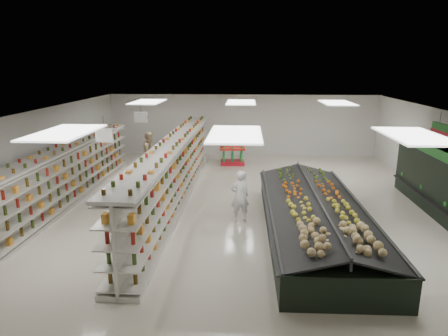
# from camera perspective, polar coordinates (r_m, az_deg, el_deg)

# --- Properties ---
(floor) EXTENTS (16.00, 16.00, 0.00)m
(floor) POSITION_cam_1_polar(r_m,az_deg,el_deg) (13.84, 2.04, -5.32)
(floor) COLOR beige
(floor) RESTS_ON ground
(ceiling) EXTENTS (14.00, 16.00, 0.02)m
(ceiling) POSITION_cam_1_polar(r_m,az_deg,el_deg) (13.10, 2.17, 7.96)
(ceiling) COLOR white
(ceiling) RESTS_ON wall_back
(wall_back) EXTENTS (14.00, 0.02, 3.20)m
(wall_back) POSITION_cam_1_polar(r_m,az_deg,el_deg) (21.24, 2.59, 6.13)
(wall_back) COLOR silver
(wall_back) RESTS_ON floor
(wall_front) EXTENTS (14.00, 0.02, 3.20)m
(wall_front) POSITION_cam_1_polar(r_m,az_deg,el_deg) (5.90, 0.28, -17.14)
(wall_front) COLOR silver
(wall_front) RESTS_ON floor
(wall_left) EXTENTS (0.02, 16.00, 3.20)m
(wall_left) POSITION_cam_1_polar(r_m,az_deg,el_deg) (15.22, -25.28, 1.38)
(wall_left) COLOR silver
(wall_left) RESTS_ON floor
(aisle_sign_near) EXTENTS (0.52, 0.06, 0.75)m
(aisle_sign_near) POSITION_cam_1_polar(r_m,az_deg,el_deg) (11.90, -16.75, 4.50)
(aisle_sign_near) COLOR white
(aisle_sign_near) RESTS_ON ceiling
(aisle_sign_far) EXTENTS (0.52, 0.06, 0.75)m
(aisle_sign_far) POSITION_cam_1_polar(r_m,az_deg,el_deg) (15.67, -11.82, 7.10)
(aisle_sign_far) COLOR white
(aisle_sign_far) RESTS_ON ceiling
(gondola_left) EXTENTS (0.99, 11.32, 1.96)m
(gondola_left) POSITION_cam_1_polar(r_m,az_deg,el_deg) (14.71, -22.06, -1.52)
(gondola_left) COLOR silver
(gondola_left) RESTS_ON floor
(gondola_center) EXTENTS (1.08, 12.53, 2.17)m
(gondola_center) POSITION_cam_1_polar(r_m,az_deg,el_deg) (14.01, -7.11, -0.89)
(gondola_center) COLOR silver
(gondola_center) RESTS_ON floor
(produce_island) EXTENTS (2.91, 7.81, 1.16)m
(produce_island) POSITION_cam_1_polar(r_m,az_deg,el_deg) (11.74, 12.83, -6.64)
(produce_island) COLOR black
(produce_island) RESTS_ON floor
(soda_endcap) EXTENTS (1.24, 0.89, 1.52)m
(soda_endcap) POSITION_cam_1_polar(r_m,az_deg,el_deg) (19.26, 1.22, 2.66)
(soda_endcap) COLOR #B01421
(soda_endcap) RESTS_ON floor
(shopper_main) EXTENTS (0.69, 0.57, 1.63)m
(shopper_main) POSITION_cam_1_polar(r_m,az_deg,el_deg) (12.19, 2.28, -4.04)
(shopper_main) COLOR white
(shopper_main) RESTS_ON floor
(shopper_background) EXTENTS (0.88, 1.03, 1.80)m
(shopper_background) POSITION_cam_1_polar(r_m,az_deg,el_deg) (18.30, -10.49, 2.31)
(shopper_background) COLOR tan
(shopper_background) RESTS_ON floor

